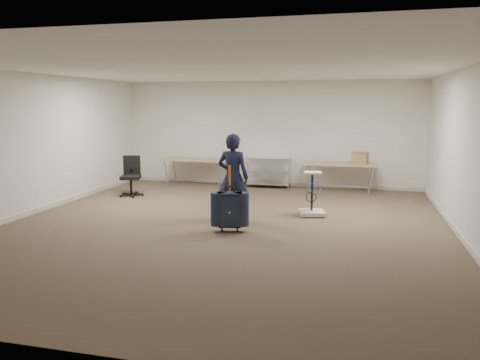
# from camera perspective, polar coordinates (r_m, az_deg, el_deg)

# --- Properties ---
(ground) EXTENTS (9.00, 9.00, 0.00)m
(ground) POSITION_cam_1_polar(r_m,az_deg,el_deg) (8.51, -2.04, -5.68)
(ground) COLOR #46392A
(ground) RESTS_ON ground
(room_shell) EXTENTS (8.00, 9.00, 9.00)m
(room_shell) POSITION_cam_1_polar(r_m,az_deg,el_deg) (9.79, 0.20, -3.39)
(room_shell) COLOR silver
(room_shell) RESTS_ON ground
(folding_table_left) EXTENTS (1.80, 0.75, 0.73)m
(folding_table_left) POSITION_cam_1_polar(r_m,az_deg,el_deg) (12.66, -5.36, 2.33)
(folding_table_left) COLOR tan
(folding_table_left) RESTS_ON ground
(folding_table_right) EXTENTS (1.80, 0.75, 0.73)m
(folding_table_right) POSITION_cam_1_polar(r_m,az_deg,el_deg) (11.95, 12.10, 1.76)
(folding_table_right) COLOR tan
(folding_table_right) RESTS_ON ground
(wire_shelf) EXTENTS (1.22, 0.47, 0.80)m
(wire_shelf) POSITION_cam_1_polar(r_m,az_deg,el_deg) (12.43, 3.33, 1.13)
(wire_shelf) COLOR silver
(wire_shelf) RESTS_ON ground
(person) EXTENTS (0.64, 0.45, 1.65)m
(person) POSITION_cam_1_polar(r_m,az_deg,el_deg) (8.84, -0.85, 0.36)
(person) COLOR black
(person) RESTS_ON ground
(suitcase) EXTENTS (0.47, 0.33, 1.16)m
(suitcase) POSITION_cam_1_polar(r_m,az_deg,el_deg) (8.07, -1.26, -3.61)
(suitcase) COLOR #15202F
(suitcase) RESTS_ON ground
(office_chair) EXTENTS (0.58, 0.58, 0.96)m
(office_chair) POSITION_cam_1_polar(r_m,az_deg,el_deg) (11.57, -13.12, -0.45)
(office_chair) COLOR black
(office_chair) RESTS_ON ground
(equipment_cart) EXTENTS (0.58, 0.58, 0.88)m
(equipment_cart) POSITION_cam_1_polar(r_m,az_deg,el_deg) (9.38, 8.79, -2.93)
(equipment_cart) COLOR beige
(equipment_cart) RESTS_ON ground
(cardboard_box) EXTENTS (0.42, 0.35, 0.28)m
(cardboard_box) POSITION_cam_1_polar(r_m,az_deg,el_deg) (11.98, 14.40, 2.62)
(cardboard_box) COLOR #966946
(cardboard_box) RESTS_ON folding_table_right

